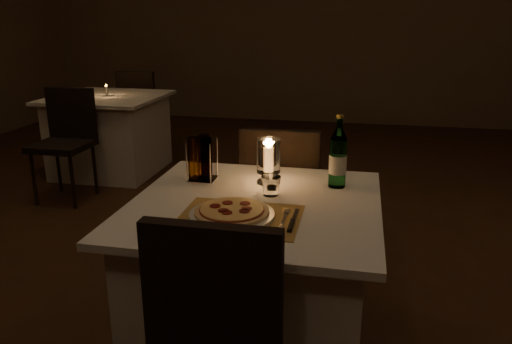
% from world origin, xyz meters
% --- Properties ---
extents(floor, '(8.00, 10.00, 0.02)m').
position_xyz_m(floor, '(0.00, 0.00, -0.01)').
color(floor, '#442716').
rests_on(floor, ground).
extents(wall_back, '(8.00, 0.02, 3.00)m').
position_xyz_m(wall_back, '(0.00, 5.01, 1.50)').
color(wall_back, '#7E6449').
rests_on(wall_back, ground).
extents(main_table, '(1.00, 1.00, 0.74)m').
position_xyz_m(main_table, '(0.10, -0.22, 0.37)').
color(main_table, white).
rests_on(main_table, ground).
extents(chair_far, '(0.42, 0.42, 0.90)m').
position_xyz_m(chair_far, '(0.10, 0.49, 0.55)').
color(chair_far, black).
rests_on(chair_far, ground).
extents(placemat, '(0.45, 0.34, 0.00)m').
position_xyz_m(placemat, '(0.08, -0.40, 0.74)').
color(placemat, '#A87C3A').
rests_on(placemat, main_table).
extents(plate, '(0.32, 0.32, 0.01)m').
position_xyz_m(plate, '(0.05, -0.40, 0.75)').
color(plate, white).
rests_on(plate, placemat).
extents(pizza, '(0.28, 0.28, 0.02)m').
position_xyz_m(pizza, '(0.05, -0.40, 0.77)').
color(pizza, '#D8B77F').
rests_on(pizza, plate).
extents(fork, '(0.02, 0.18, 0.00)m').
position_xyz_m(fork, '(0.25, -0.37, 0.75)').
color(fork, silver).
rests_on(fork, placemat).
extents(knife, '(0.02, 0.22, 0.01)m').
position_xyz_m(knife, '(0.28, -0.43, 0.75)').
color(knife, black).
rests_on(knife, placemat).
extents(tumbler, '(0.08, 0.08, 0.08)m').
position_xyz_m(tumbler, '(0.15, -0.13, 0.78)').
color(tumbler, white).
rests_on(tumbler, main_table).
extents(water_bottle, '(0.08, 0.08, 0.32)m').
position_xyz_m(water_bottle, '(0.42, 0.04, 0.87)').
color(water_bottle, '#5CAB68').
rests_on(water_bottle, main_table).
extents(hurricane_candle, '(0.11, 0.11, 0.20)m').
position_xyz_m(hurricane_candle, '(0.11, 0.02, 0.86)').
color(hurricane_candle, white).
rests_on(hurricane_candle, main_table).
extents(cruet_caddy, '(0.12, 0.12, 0.21)m').
position_xyz_m(cruet_caddy, '(-0.19, -0.00, 0.84)').
color(cruet_caddy, white).
rests_on(cruet_caddy, main_table).
extents(neighbor_table_left, '(1.00, 1.00, 0.74)m').
position_xyz_m(neighbor_table_left, '(-1.83, 2.21, 0.37)').
color(neighbor_table_left, white).
rests_on(neighbor_table_left, ground).
extents(neighbor_chair_la, '(0.42, 0.42, 0.90)m').
position_xyz_m(neighbor_chair_la, '(-1.83, 1.49, 0.55)').
color(neighbor_chair_la, black).
rests_on(neighbor_chair_la, ground).
extents(neighbor_chair_lb, '(0.42, 0.42, 0.90)m').
position_xyz_m(neighbor_chair_lb, '(-1.83, 2.92, 0.55)').
color(neighbor_chair_lb, black).
rests_on(neighbor_chair_lb, ground).
extents(neighbor_candle_left, '(0.03, 0.03, 0.11)m').
position_xyz_m(neighbor_candle_left, '(-1.83, 2.21, 0.79)').
color(neighbor_candle_left, white).
rests_on(neighbor_candle_left, neighbor_table_left).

